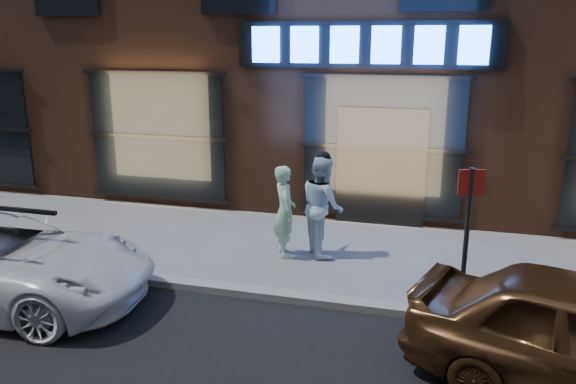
% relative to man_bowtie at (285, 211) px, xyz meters
% --- Properties ---
extents(ground, '(90.00, 90.00, 0.00)m').
position_rel_man_bowtie_xyz_m(ground, '(1.41, -1.72, -0.81)').
color(ground, slate).
rests_on(ground, ground).
extents(curb, '(60.00, 0.25, 0.12)m').
position_rel_man_bowtie_xyz_m(curb, '(1.41, -1.72, -0.75)').
color(curb, gray).
rests_on(curb, ground).
extents(man_bowtie, '(0.62, 0.71, 1.63)m').
position_rel_man_bowtie_xyz_m(man_bowtie, '(0.00, 0.00, 0.00)').
color(man_bowtie, '#B3ECC6').
rests_on(man_bowtie, ground).
extents(man_cap, '(1.02, 1.09, 1.78)m').
position_rel_man_bowtie_xyz_m(man_cap, '(0.61, 0.27, 0.08)').
color(man_cap, white).
rests_on(man_cap, ground).
extents(sign_post, '(0.33, 0.12, 2.12)m').
position_rel_man_bowtie_xyz_m(sign_post, '(2.95, -1.62, 0.47)').
color(sign_post, '#262628').
rests_on(sign_post, ground).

